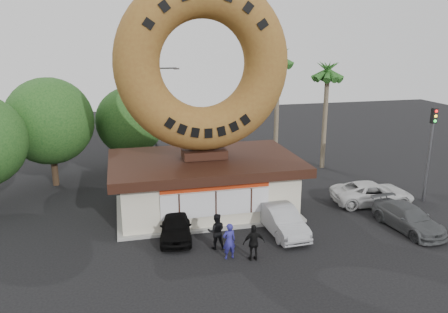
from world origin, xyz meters
TOP-DOWN VIEW (x-y plane):
  - ground at (0.00, 0.00)m, footprint 90.00×90.00m
  - donut_shop at (0.00, 5.98)m, footprint 11.20×7.20m
  - giant_donut at (0.00, 6.00)m, footprint 9.99×2.55m
  - tree_west at (-9.50, 13.00)m, footprint 6.00×6.00m
  - tree_mid at (-4.00, 15.00)m, footprint 5.20×5.20m
  - palm_near at (7.50, 14.00)m, footprint 2.60×2.60m
  - palm_far at (11.00, 12.50)m, footprint 2.60×2.60m
  - street_lamp at (-1.86, 16.00)m, footprint 2.11×0.20m
  - traffic_signal at (14.00, 3.99)m, footprint 0.30×0.38m
  - person_left at (-0.08, -0.32)m, footprint 0.70×0.51m
  - person_center at (-0.44, 0.84)m, footprint 0.99×0.83m
  - person_right at (1.02, -0.76)m, footprint 1.07×0.48m
  - car_black at (-2.25, 2.56)m, footprint 2.16×4.22m
  - car_silver at (3.39, 1.80)m, footprint 1.77×4.50m
  - car_grey at (10.31, 0.53)m, footprint 2.34×4.77m
  - car_white at (10.48, 4.38)m, footprint 5.36×2.98m

SIDE VIEW (x-z plane):
  - ground at x=0.00m, z-range 0.00..0.00m
  - car_grey at x=10.31m, z-range 0.00..1.34m
  - car_black at x=-2.25m, z-range 0.00..1.38m
  - car_white at x=10.48m, z-range 0.00..1.42m
  - car_silver at x=3.39m, z-range 0.00..1.46m
  - person_right at x=1.02m, z-range 0.00..1.80m
  - person_left at x=-0.08m, z-range 0.00..1.80m
  - person_center at x=-0.44m, z-range 0.00..1.85m
  - donut_shop at x=0.00m, z-range -0.13..3.67m
  - traffic_signal at x=14.00m, z-range 0.83..6.90m
  - tree_mid at x=-4.00m, z-range 0.70..7.33m
  - street_lamp at x=-1.86m, z-range 0.48..8.48m
  - tree_west at x=-9.50m, z-range 0.82..8.47m
  - palm_far at x=11.00m, z-range 3.11..11.86m
  - palm_near at x=7.50m, z-range 3.54..13.29m
  - giant_donut at x=0.00m, z-range 3.80..13.79m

